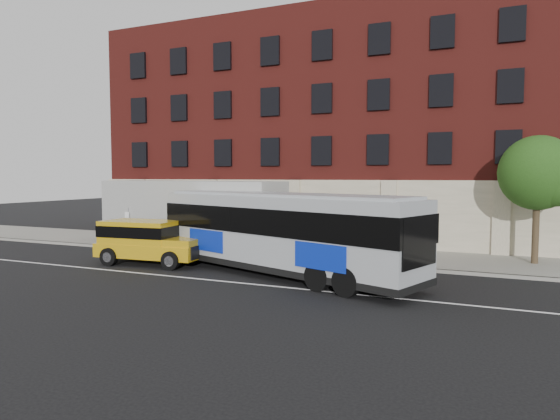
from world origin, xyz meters
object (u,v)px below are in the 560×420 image
at_px(shipping_container, 188,217).
at_px(sign_pole, 128,225).
at_px(yellow_suv, 147,239).
at_px(street_tree, 539,176).
at_px(city_bus, 281,230).

bearing_deg(shipping_container, sign_pole, -170.29).
bearing_deg(yellow_suv, street_tree, 21.20).
distance_m(sign_pole, shipping_container, 3.92).
xyz_separation_m(sign_pole, shipping_container, (3.82, 0.65, 0.58)).
height_order(sign_pole, street_tree, street_tree).
distance_m(yellow_suv, shipping_container, 4.31).
distance_m(street_tree, city_bus, 12.80).
bearing_deg(sign_pole, street_tree, 8.61).
bearing_deg(city_bus, sign_pole, 162.95).
bearing_deg(city_bus, street_tree, 33.11).
xyz_separation_m(street_tree, shipping_container, (-18.22, -2.68, -2.38)).
height_order(sign_pole, yellow_suv, sign_pole).
height_order(city_bus, shipping_container, shipping_container).
distance_m(sign_pole, city_bus, 12.05).
xyz_separation_m(sign_pole, yellow_suv, (4.24, -3.57, -0.21)).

